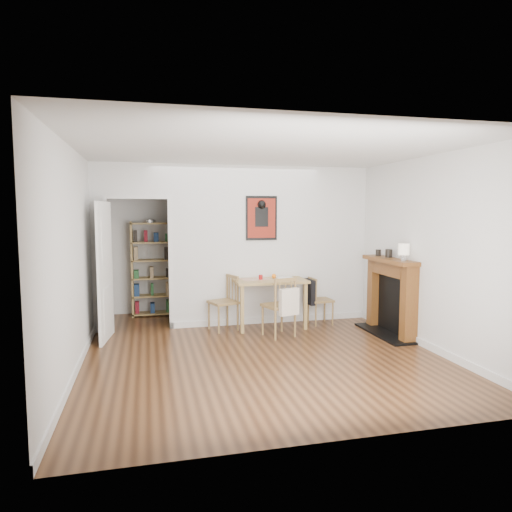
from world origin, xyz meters
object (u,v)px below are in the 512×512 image
object	(u,v)px
chair_front	(279,306)
ceramic_jar_b	(378,253)
bookshelf	(152,269)
red_glass	(261,277)
fireplace	(391,294)
notebook	(285,278)
ceramic_jar_a	(389,253)
orange_fruit	(274,276)
dining_table	(269,285)
chair_right	(319,300)
chair_left	(223,303)
mantel_lamp	(404,250)

from	to	relation	value
chair_front	ceramic_jar_b	bearing A→B (deg)	3.03
bookshelf	red_glass	size ratio (longest dim) A/B	20.83
fireplace	red_glass	world-z (taller)	fireplace
notebook	ceramic_jar_a	bearing A→B (deg)	-29.19
ceramic_jar_b	fireplace	bearing A→B (deg)	-83.22
chair_front	orange_fruit	distance (m)	0.75
red_glass	ceramic_jar_a	distance (m)	2.01
red_glass	fireplace	bearing A→B (deg)	-23.57
dining_table	bookshelf	xyz separation A→B (m)	(-1.83, 1.29, 0.15)
chair_right	bookshelf	xyz separation A→B (m)	(-2.68, 1.31, 0.43)
chair_left	bookshelf	bearing A→B (deg)	129.07
dining_table	fireplace	xyz separation A→B (m)	(1.69, -0.85, -0.07)
fireplace	notebook	distance (m)	1.68
fireplace	mantel_lamp	xyz separation A→B (m)	(-0.06, -0.40, 0.70)
chair_right	mantel_lamp	distance (m)	1.72
dining_table	orange_fruit	size ratio (longest dim) A/B	16.02
dining_table	chair_right	size ratio (longest dim) A/B	1.46
chair_left	fireplace	size ratio (longest dim) A/B	0.69
dining_table	chair_right	bearing A→B (deg)	-1.18
mantel_lamp	fireplace	bearing A→B (deg)	81.15
dining_table	chair_left	distance (m)	0.80
bookshelf	orange_fruit	xyz separation A→B (m)	(1.92, -1.22, -0.02)
notebook	chair_left	bearing A→B (deg)	-175.68
mantel_lamp	red_glass	bearing A→B (deg)	145.85
ceramic_jar_a	chair_right	bearing A→B (deg)	139.28
chair_front	ceramic_jar_a	world-z (taller)	ceramic_jar_a
chair_left	fireplace	world-z (taller)	fireplace
dining_table	mantel_lamp	distance (m)	2.15
notebook	mantel_lamp	size ratio (longest dim) A/B	1.13
chair_right	orange_fruit	size ratio (longest dim) A/B	10.93
fireplace	chair_front	bearing A→B (deg)	170.87
orange_fruit	chair_left	bearing A→B (deg)	-173.23
orange_fruit	ceramic_jar_b	distance (m)	1.69
fireplace	orange_fruit	bearing A→B (deg)	149.71
orange_fruit	ceramic_jar_a	size ratio (longest dim) A/B	0.56
bookshelf	red_glass	xyz separation A→B (m)	(1.67, -1.34, -0.01)
chair_left	red_glass	bearing A→B (deg)	-2.20
chair_front	fireplace	xyz separation A→B (m)	(1.69, -0.27, 0.16)
orange_fruit	chair_front	bearing A→B (deg)	-98.64
notebook	dining_table	bearing A→B (deg)	-168.92
notebook	red_glass	bearing A→B (deg)	-166.80
ceramic_jar_b	chair_right	bearing A→B (deg)	148.98
bookshelf	red_glass	world-z (taller)	bookshelf
dining_table	chair_front	distance (m)	0.62
dining_table	ceramic_jar_a	world-z (taller)	ceramic_jar_a
dining_table	fireplace	size ratio (longest dim) A/B	0.91
notebook	ceramic_jar_b	bearing A→B (deg)	-21.77
mantel_lamp	ceramic_jar_b	size ratio (longest dim) A/B	2.35
bookshelf	ceramic_jar_b	distance (m)	3.92
ceramic_jar_a	dining_table	bearing A→B (deg)	156.50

